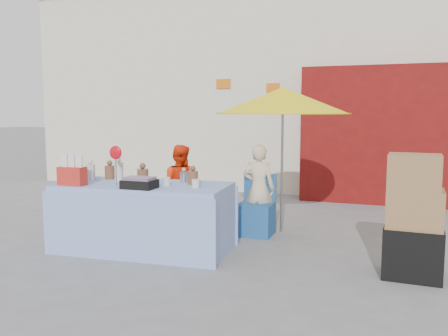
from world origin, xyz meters
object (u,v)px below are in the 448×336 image
at_px(vendor_orange, 180,185).
at_px(umbrella, 283,101).
at_px(vendor_beige, 259,189).
at_px(chair_left, 176,211).
at_px(chair_right, 256,217).
at_px(market_table, 143,216).
at_px(box_stack, 414,221).

xyz_separation_m(vendor_orange, umbrella, (1.55, 0.15, 1.27)).
distance_m(vendor_beige, umbrella, 1.29).
relative_size(chair_left, umbrella, 0.41).
height_order(chair_right, vendor_orange, vendor_orange).
bearing_deg(chair_left, vendor_beige, 6.17).
xyz_separation_m(chair_left, vendor_orange, (-0.00, 0.13, 0.37)).
xyz_separation_m(chair_left, umbrella, (1.55, 0.28, 1.64)).
xyz_separation_m(market_table, chair_left, (-0.11, 1.20, -0.18)).
bearing_deg(box_stack, umbrella, 140.37).
xyz_separation_m(market_table, vendor_orange, (-0.11, 1.33, 0.19)).
relative_size(vendor_orange, vendor_beige, 0.97).
bearing_deg(box_stack, chair_right, 150.51).
relative_size(chair_right, box_stack, 0.65).
bearing_deg(vendor_orange, market_table, 94.77).
relative_size(chair_left, chair_right, 1.00).
relative_size(vendor_beige, umbrella, 0.61).
xyz_separation_m(chair_left, box_stack, (3.28, -1.15, 0.35)).
bearing_deg(market_table, chair_left, 91.33).
distance_m(chair_right, vendor_beige, 0.41).
relative_size(chair_right, umbrella, 0.41).
height_order(vendor_orange, box_stack, box_stack).
bearing_deg(chair_left, box_stack, -19.25).
bearing_deg(vendor_orange, chair_left, 90.04).
bearing_deg(chair_left, chair_right, 0.04).
bearing_deg(chair_right, market_table, -133.47).
bearing_deg(chair_right, vendor_beige, 90.04).
relative_size(chair_left, box_stack, 0.65).
bearing_deg(chair_left, vendor_orange, 90.04).
relative_size(market_table, vendor_orange, 1.81).
xyz_separation_m(umbrella, box_stack, (1.73, -1.43, -1.29)).
height_order(chair_right, vendor_beige, vendor_beige).
xyz_separation_m(chair_right, vendor_beige, (-0.00, 0.13, 0.39)).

